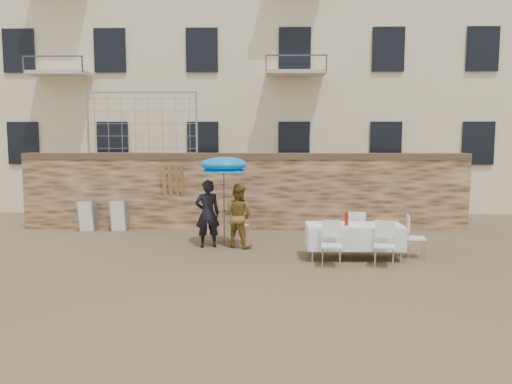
{
  "coord_description": "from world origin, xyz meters",
  "views": [
    {
      "loc": [
        0.67,
        -9.62,
        2.69
      ],
      "look_at": [
        0.4,
        2.2,
        1.4
      ],
      "focal_mm": 35.0,
      "sensor_mm": 36.0,
      "label": 1
    }
  ],
  "objects_px": {
    "couple_chair_left": "(210,224)",
    "table_chair_front_right": "(384,245)",
    "man_suit": "(207,214)",
    "couple_chair_right": "(237,224)",
    "table_chair_front_left": "(331,244)",
    "chair_stack_left": "(90,214)",
    "soda_bottle": "(346,220)",
    "banquet_table": "(354,226)",
    "table_chair_side": "(416,237)",
    "table_chair_back": "(357,231)",
    "umbrella": "(224,167)",
    "woman_dress": "(238,216)",
    "chair_stack_right": "(121,214)"
  },
  "relations": [
    {
      "from": "table_chair_front_left",
      "to": "couple_chair_right",
      "type": "bearing_deg",
      "value": 137.76
    },
    {
      "from": "soda_bottle",
      "to": "table_chair_front_right",
      "type": "height_order",
      "value": "soda_bottle"
    },
    {
      "from": "table_chair_side",
      "to": "man_suit",
      "type": "bearing_deg",
      "value": 86.99
    },
    {
      "from": "umbrella",
      "to": "woman_dress",
      "type": "bearing_deg",
      "value": -15.95
    },
    {
      "from": "table_chair_front_left",
      "to": "banquet_table",
      "type": "bearing_deg",
      "value": 57.77
    },
    {
      "from": "couple_chair_left",
      "to": "soda_bottle",
      "type": "height_order",
      "value": "soda_bottle"
    },
    {
      "from": "man_suit",
      "to": "couple_chair_left",
      "type": "xyz_separation_m",
      "value": [
        0.0,
        0.55,
        -0.35
      ]
    },
    {
      "from": "chair_stack_left",
      "to": "table_chair_front_left",
      "type": "bearing_deg",
      "value": -32.08
    },
    {
      "from": "chair_stack_right",
      "to": "umbrella",
      "type": "bearing_deg",
      "value": -33.7
    },
    {
      "from": "banquet_table",
      "to": "chair_stack_right",
      "type": "relative_size",
      "value": 2.28
    },
    {
      "from": "table_chair_front_right",
      "to": "chair_stack_left",
      "type": "height_order",
      "value": "table_chair_front_right"
    },
    {
      "from": "umbrella",
      "to": "table_chair_back",
      "type": "height_order",
      "value": "umbrella"
    },
    {
      "from": "table_chair_back",
      "to": "chair_stack_right",
      "type": "xyz_separation_m",
      "value": [
        -6.42,
        2.53,
        -0.02
      ]
    },
    {
      "from": "couple_chair_left",
      "to": "couple_chair_right",
      "type": "bearing_deg",
      "value": -175.02
    },
    {
      "from": "umbrella",
      "to": "table_chair_side",
      "type": "distance_m",
      "value": 4.78
    },
    {
      "from": "soda_bottle",
      "to": "banquet_table",
      "type": "bearing_deg",
      "value": 36.87
    },
    {
      "from": "man_suit",
      "to": "couple_chair_right",
      "type": "distance_m",
      "value": 0.96
    },
    {
      "from": "couple_chair_left",
      "to": "chair_stack_right",
      "type": "bearing_deg",
      "value": -26.05
    },
    {
      "from": "man_suit",
      "to": "table_chair_front_left",
      "type": "distance_m",
      "value": 3.37
    },
    {
      "from": "couple_chair_left",
      "to": "banquet_table",
      "type": "distance_m",
      "value": 3.79
    },
    {
      "from": "table_chair_back",
      "to": "soda_bottle",
      "type": "bearing_deg",
      "value": 76.75
    },
    {
      "from": "soda_bottle",
      "to": "table_chair_back",
      "type": "relative_size",
      "value": 0.27
    },
    {
      "from": "couple_chair_left",
      "to": "table_chair_back",
      "type": "height_order",
      "value": "same"
    },
    {
      "from": "man_suit",
      "to": "table_chair_front_left",
      "type": "xyz_separation_m",
      "value": [
        2.8,
        -1.84,
        -0.35
      ]
    },
    {
      "from": "man_suit",
      "to": "couple_chair_right",
      "type": "relative_size",
      "value": 1.74
    },
    {
      "from": "chair_stack_left",
      "to": "soda_bottle",
      "type": "bearing_deg",
      "value": -26.74
    },
    {
      "from": "man_suit",
      "to": "chair_stack_left",
      "type": "distance_m",
      "value": 4.35
    },
    {
      "from": "umbrella",
      "to": "banquet_table",
      "type": "distance_m",
      "value": 3.46
    },
    {
      "from": "man_suit",
      "to": "table_chair_back",
      "type": "distance_m",
      "value": 3.63
    },
    {
      "from": "umbrella",
      "to": "soda_bottle",
      "type": "xyz_separation_m",
      "value": [
        2.8,
        -1.34,
        -1.07
      ]
    },
    {
      "from": "couple_chair_right",
      "to": "soda_bottle",
      "type": "relative_size",
      "value": 3.69
    },
    {
      "from": "woman_dress",
      "to": "couple_chair_left",
      "type": "xyz_separation_m",
      "value": [
        -0.75,
        0.55,
        -0.3
      ]
    },
    {
      "from": "man_suit",
      "to": "table_chair_front_right",
      "type": "xyz_separation_m",
      "value": [
        3.9,
        -1.84,
        -0.35
      ]
    },
    {
      "from": "couple_chair_right",
      "to": "couple_chair_left",
      "type": "bearing_deg",
      "value": 39.32
    },
    {
      "from": "chair_stack_right",
      "to": "table_chair_front_right",
      "type": "bearing_deg",
      "value": -31.31
    },
    {
      "from": "banquet_table",
      "to": "table_chair_side",
      "type": "xyz_separation_m",
      "value": [
        1.4,
        0.1,
        -0.25
      ]
    },
    {
      "from": "couple_chair_right",
      "to": "table_chair_back",
      "type": "bearing_deg",
      "value": -156.86
    },
    {
      "from": "couple_chair_left",
      "to": "table_chair_front_right",
      "type": "distance_m",
      "value": 4.58
    },
    {
      "from": "woman_dress",
      "to": "table_chair_back",
      "type": "relative_size",
      "value": 1.63
    },
    {
      "from": "chair_stack_right",
      "to": "soda_bottle",
      "type": "bearing_deg",
      "value": -30.08
    },
    {
      "from": "man_suit",
      "to": "table_chair_side",
      "type": "xyz_separation_m",
      "value": [
        4.8,
        -0.99,
        -0.35
      ]
    },
    {
      "from": "woman_dress",
      "to": "soda_bottle",
      "type": "xyz_separation_m",
      "value": [
        2.45,
        -1.24,
        0.12
      ]
    },
    {
      "from": "couple_chair_right",
      "to": "table_chair_front_left",
      "type": "height_order",
      "value": "same"
    },
    {
      "from": "soda_bottle",
      "to": "table_chair_side",
      "type": "distance_m",
      "value": 1.67
    },
    {
      "from": "couple_chair_left",
      "to": "table_chair_front_right",
      "type": "relative_size",
      "value": 1.0
    },
    {
      "from": "couple_chair_right",
      "to": "table_chair_side",
      "type": "distance_m",
      "value": 4.39
    },
    {
      "from": "couple_chair_right",
      "to": "table_chair_back",
      "type": "relative_size",
      "value": 1.0
    },
    {
      "from": "table_chair_front_right",
      "to": "couple_chair_right",
      "type": "bearing_deg",
      "value": 158.73
    },
    {
      "from": "chair_stack_left",
      "to": "table_chair_side",
      "type": "bearing_deg",
      "value": -20.8
    },
    {
      "from": "soda_bottle",
      "to": "table_chair_side",
      "type": "bearing_deg",
      "value": 8.88
    }
  ]
}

